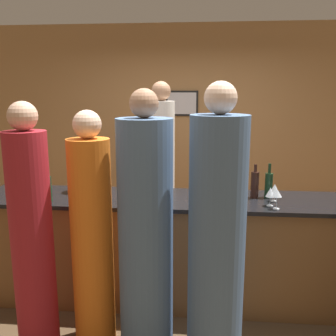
{
  "coord_description": "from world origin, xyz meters",
  "views": [
    {
      "loc": [
        0.22,
        -3.2,
        1.92
      ],
      "look_at": [
        -0.09,
        0.1,
        1.23
      ],
      "focal_mm": 40.0,
      "sensor_mm": 36.0,
      "label": 1
    }
  ],
  "objects": [
    {
      "name": "ground_plane",
      "position": [
        0.0,
        0.0,
        0.0
      ],
      "size": [
        14.0,
        14.0,
        0.0
      ],
      "primitive_type": "plane",
      "color": "#4C3823"
    },
    {
      "name": "wine_bottle_1",
      "position": [
        -1.1,
        -0.21,
        1.1
      ],
      "size": [
        0.07,
        0.07,
        0.3
      ],
      "color": "#19381E",
      "rests_on": "bar_counter"
    },
    {
      "name": "bartender",
      "position": [
        -0.22,
        0.75,
        0.96
      ],
      "size": [
        0.29,
        0.29,
        2.02
      ],
      "rotation": [
        0.0,
        0.0,
        3.14
      ],
      "color": "silver",
      "rests_on": "ground_plane"
    },
    {
      "name": "ice_bucket",
      "position": [
        -0.94,
        0.13,
        1.08
      ],
      "size": [
        0.18,
        0.18,
        0.2
      ],
      "color": "#9E9993",
      "rests_on": "bar_counter"
    },
    {
      "name": "wine_glass_2",
      "position": [
        -1.24,
        -0.19,
        1.1
      ],
      "size": [
        0.08,
        0.08,
        0.16
      ],
      "color": "silver",
      "rests_on": "bar_counter"
    },
    {
      "name": "guest_2",
      "position": [
        -0.17,
        -0.71,
        0.9
      ],
      "size": [
        0.39,
        0.39,
        1.93
      ],
      "color": "#4C6B93",
      "rests_on": "ground_plane"
    },
    {
      "name": "wine_glass_7",
      "position": [
        0.84,
        -0.03,
        1.09
      ],
      "size": [
        0.08,
        0.08,
        0.15
      ],
      "color": "silver",
      "rests_on": "bar_counter"
    },
    {
      "name": "wine_glass_4",
      "position": [
        -0.34,
        -0.1,
        1.09
      ],
      "size": [
        0.08,
        0.08,
        0.14
      ],
      "color": "silver",
      "rests_on": "bar_counter"
    },
    {
      "name": "guest_4",
      "position": [
        -0.99,
        -0.78,
        0.87
      ],
      "size": [
        0.3,
        0.3,
        1.85
      ],
      "color": "maroon",
      "rests_on": "ground_plane"
    },
    {
      "name": "bar_counter",
      "position": [
        0.0,
        0.0,
        0.49
      ],
      "size": [
        3.58,
        0.68,
        0.98
      ],
      "color": "brown",
      "rests_on": "ground_plane"
    },
    {
      "name": "wine_glass_5",
      "position": [
        0.78,
        -0.17,
        1.1
      ],
      "size": [
        0.08,
        0.08,
        0.16
      ],
      "color": "silver",
      "rests_on": "bar_counter"
    },
    {
      "name": "back_wall",
      "position": [
        -0.0,
        2.01,
        1.4
      ],
      "size": [
        8.0,
        0.08,
        2.8
      ],
      "color": "#A37547",
      "rests_on": "ground_plane"
    },
    {
      "name": "wine_glass_0",
      "position": [
        0.82,
        -0.25,
        1.11
      ],
      "size": [
        0.08,
        0.08,
        0.17
      ],
      "color": "silver",
      "rests_on": "bar_counter"
    },
    {
      "name": "guest_0",
      "position": [
        0.33,
        -0.81,
        0.92
      ],
      "size": [
        0.39,
        0.39,
        1.98
      ],
      "color": "#4C6B93",
      "rests_on": "ground_plane"
    },
    {
      "name": "wine_bottle_2",
      "position": [
        0.69,
        0.07,
        1.1
      ],
      "size": [
        0.07,
        0.07,
        0.3
      ],
      "color": "black",
      "rests_on": "bar_counter"
    },
    {
      "name": "wine_glass_6",
      "position": [
        -0.29,
        0.01,
        1.1
      ],
      "size": [
        0.06,
        0.06,
        0.15
      ],
      "color": "silver",
      "rests_on": "bar_counter"
    },
    {
      "name": "guest_1",
      "position": [
        -0.59,
        -0.65,
        0.84
      ],
      "size": [
        0.31,
        0.31,
        1.79
      ],
      "color": "orange",
      "rests_on": "ground_plane"
    },
    {
      "name": "wine_bottle_0",
      "position": [
        0.81,
        0.09,
        1.1
      ],
      "size": [
        0.07,
        0.07,
        0.31
      ],
      "color": "black",
      "rests_on": "bar_counter"
    }
  ]
}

